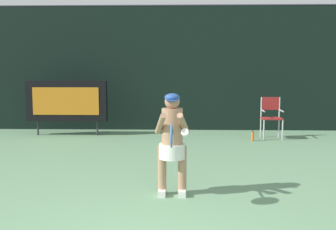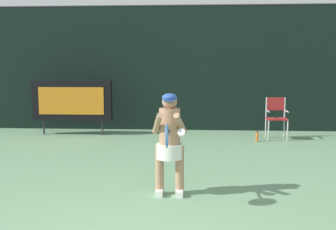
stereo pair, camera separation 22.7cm
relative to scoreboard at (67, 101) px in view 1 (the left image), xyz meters
name	(u,v)px [view 1 (the left image)]	position (x,y,z in m)	size (l,w,h in m)	color
backdrop_screen	(168,69)	(2.74, 1.06, 0.86)	(18.00, 0.12, 3.66)	black
scoreboard	(67,101)	(0.00, 0.00, 0.00)	(2.20, 0.21, 1.50)	black
umpire_chair	(271,115)	(5.50, -0.31, -0.33)	(0.52, 0.44, 1.08)	#B7B7BC
water_bottle	(253,136)	(4.95, -0.73, -0.82)	(0.07, 0.07, 0.27)	orange
tennis_player	(172,140)	(2.98, -5.08, -0.11)	(0.53, 0.60, 1.52)	white
tennis_racket	(171,136)	(2.98, -5.69, 0.05)	(0.03, 0.60, 0.31)	black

